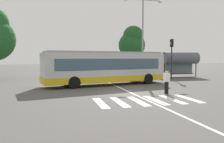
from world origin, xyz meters
TOP-DOWN VIEW (x-y plane):
  - ground_plane at (0.00, 0.00)m, footprint 160.00×160.00m
  - city_transit_bus at (-0.41, 5.49)m, footprint 11.83×4.96m
  - pedestrian_crossing_street at (2.44, -0.62)m, footprint 0.55×0.38m
  - parked_car_black at (-4.02, 17.34)m, footprint 2.00×4.56m
  - parked_car_champagne at (-1.24, 17.07)m, footprint 1.91×4.52m
  - parked_car_blue at (1.27, 17.00)m, footprint 1.96×4.54m
  - traffic_light_far_corner at (8.16, 8.92)m, footprint 0.33×0.32m
  - bus_stop_shelter at (10.76, 11.25)m, footprint 4.71×1.54m
  - twin_arm_street_lamp at (5.76, 11.87)m, footprint 5.16×0.32m
  - background_tree_right at (6.54, 17.97)m, footprint 4.06×4.06m
  - crosswalk_painted_stripes at (0.15, -2.53)m, footprint 5.91×2.94m
  - lane_center_line at (0.24, 2.00)m, footprint 0.16×24.00m

SIDE VIEW (x-z plane):
  - ground_plane at x=0.00m, z-range 0.00..0.00m
  - lane_center_line at x=0.24m, z-range 0.00..0.01m
  - crosswalk_painted_stripes at x=0.15m, z-range 0.00..0.01m
  - parked_car_black at x=-4.02m, z-range 0.09..1.44m
  - parked_car_champagne at x=-1.24m, z-range 0.09..1.44m
  - parked_car_blue at x=1.27m, z-range 0.09..1.44m
  - pedestrian_crossing_street at x=2.44m, z-range 0.11..1.83m
  - city_transit_bus at x=-0.41m, z-range 0.06..3.12m
  - bus_stop_shelter at x=10.76m, z-range 0.79..4.04m
  - traffic_light_far_corner at x=8.16m, z-range 0.80..5.46m
  - background_tree_right at x=6.54m, z-range 1.16..8.56m
  - twin_arm_street_lamp at x=5.76m, z-range 1.11..10.97m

